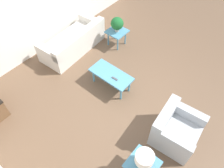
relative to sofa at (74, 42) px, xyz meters
The scene contains 10 objects.
ground_plane 2.31m from the sofa, behind, with size 14.00×14.00×0.00m, color brown.
wall_right 1.38m from the sofa, 23.65° to the left, with size 0.12×7.20×2.70m.
sofa is the anchor object (origin of this frame).
armchair 3.70m from the sofa, behind, with size 0.92×0.97×0.80m.
coffee_table 1.77m from the sofa, 167.85° to the left, with size 1.07×0.50×0.46m.
side_table_plant 1.28m from the sofa, 129.49° to the right, with size 0.53×0.53×0.49m.
side_table_lamp 3.94m from the sofa, 154.82° to the left, with size 0.53×0.53×0.49m.
potted_plant 1.35m from the sofa, 129.49° to the right, with size 0.36×0.36×0.43m.
table_lamp 3.96m from the sofa, 154.82° to the left, with size 0.33×0.33×0.38m.
remote_control 1.95m from the sofa, 167.04° to the left, with size 0.16×0.05×0.02m.
Camera 1 is at (-1.74, 2.71, 4.39)m, focal length 35.00 mm.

